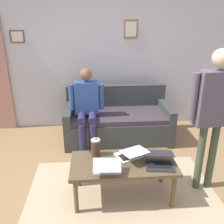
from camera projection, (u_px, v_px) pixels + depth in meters
The scene contains 11 objects.
ground_plane at pixel (113, 196), 2.96m from camera, with size 7.68×7.68×0.00m, color #94734B.
area_rug at pixel (124, 201), 2.88m from camera, with size 2.29×1.76×0.01m, color tan.
back_wall at pixel (103, 56), 4.51m from camera, with size 7.04×0.11×2.70m.
couch at pixel (118, 122), 4.29m from camera, with size 1.78×0.87×0.88m.
coffee_table at pixel (123, 166), 2.82m from camera, with size 1.20×0.59×0.47m.
laptop_left at pixel (107, 168), 2.63m from camera, with size 0.31×0.29×0.14m.
laptop_center at pixel (131, 154), 2.87m from camera, with size 0.40×0.44×0.14m.
laptop_right at pixel (160, 161), 2.74m from camera, with size 0.35×0.35×0.14m.
french_press at pixel (96, 147), 2.91m from camera, with size 0.13×0.11×0.24m.
person_standing at pixel (214, 105), 2.73m from camera, with size 0.60×0.23×1.72m.
person_seated at pixel (87, 104), 3.89m from camera, with size 0.55×0.51×1.28m.
Camera 1 is at (0.20, 2.37, 2.03)m, focal length 39.33 mm.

